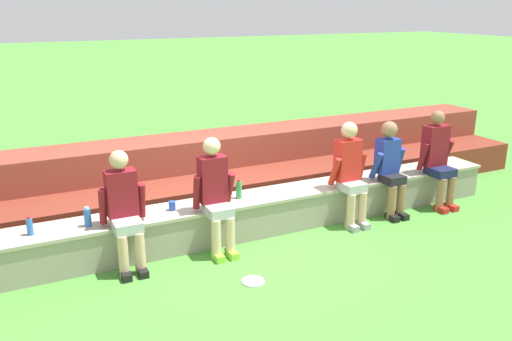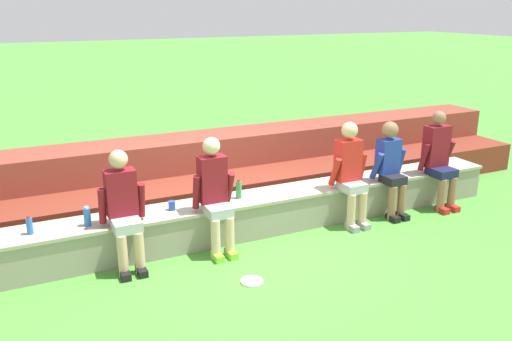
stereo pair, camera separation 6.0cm
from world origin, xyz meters
name	(u,v)px [view 1 (the left image)]	position (x,y,z in m)	size (l,w,h in m)	color
ground_plane	(247,243)	(0.00, 0.00, 0.00)	(80.00, 80.00, 0.00)	#4C9338
stone_seating_wall	(238,216)	(0.00, 0.27, 0.26)	(7.92, 0.57, 0.49)	gray
brick_bleachers	(200,176)	(0.00, 1.69, 0.39)	(11.07, 1.55, 0.94)	maroon
person_left_of_center	(124,208)	(-1.48, 0.01, 0.72)	(0.52, 0.57, 1.35)	#DBAD89
person_center	(216,193)	(-0.42, -0.02, 0.73)	(0.50, 0.56, 1.39)	beige
person_right_of_center	(350,171)	(1.51, -0.03, 0.74)	(0.51, 0.52, 1.39)	#DBAD89
person_far_right	(390,166)	(2.20, -0.01, 0.72)	(0.48, 0.52, 1.33)	#996B4C
person_rightmost_edge	(438,157)	(3.05, -0.02, 0.74)	(0.54, 0.55, 1.41)	#996B4C
water_bottle_mid_right	(30,226)	(-2.45, 0.24, 0.59)	(0.07, 0.07, 0.21)	blue
water_bottle_center_gap	(88,217)	(-1.85, 0.21, 0.60)	(0.08, 0.08, 0.23)	blue
water_bottle_near_left	(239,189)	(0.03, 0.29, 0.61)	(0.07, 0.07, 0.25)	green
water_bottle_near_right	(354,171)	(1.81, 0.30, 0.60)	(0.07, 0.07, 0.23)	red
plastic_cup_left_end	(172,206)	(-0.87, 0.27, 0.55)	(0.08, 0.08, 0.11)	blue
frisbee	(253,281)	(-0.36, -0.93, 0.01)	(0.25, 0.25, 0.02)	white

